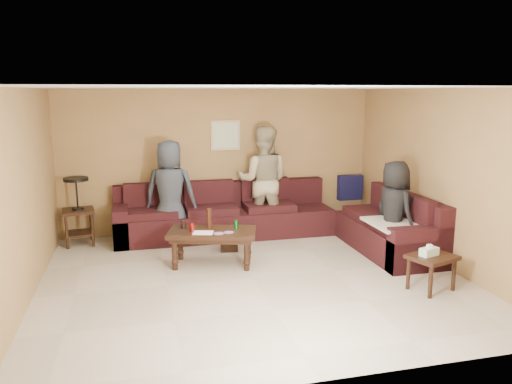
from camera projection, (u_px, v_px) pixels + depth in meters
room at (253, 155)px, 6.35m from camera, size 5.60×5.50×2.50m
sectional_sofa at (279, 223)px, 8.25m from camera, size 4.65×2.90×0.97m
coffee_table at (212, 236)px, 7.11m from camera, size 1.35×0.92×0.79m
end_table_left at (78, 210)px, 8.04m from camera, size 0.54×0.54×1.11m
side_table_right at (431, 260)px, 6.21m from camera, size 0.66×0.60×0.60m
waste_bin at (229, 240)px, 7.83m from camera, size 0.31×0.31×0.32m
wall_art at (225, 135)px, 8.72m from camera, size 0.52×0.04×0.52m
person_left at (170, 192)px, 8.07m from camera, size 0.95×0.75×1.70m
person_middle at (263, 181)px, 8.60m from camera, size 1.10×0.98×1.89m
person_right at (394, 211)px, 7.28m from camera, size 0.61×0.80×1.48m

